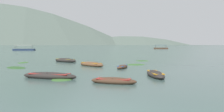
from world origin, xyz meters
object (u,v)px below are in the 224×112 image
object	(u,v)px
rowboat_0	(91,64)
ferry_0	(161,48)
ferry_1	(24,49)
rowboat_3	(65,60)
rowboat_2	(50,76)
rowboat_1	(114,81)
rowboat_4	(122,67)
rowboat_6	(155,74)

from	to	relation	value
rowboat_0	ferry_0	bearing A→B (deg)	76.94
ferry_1	rowboat_3	bearing A→B (deg)	-60.35
rowboat_2	rowboat_3	bearing A→B (deg)	101.24
rowboat_1	ferry_0	size ratio (longest dim) A/B	0.41
rowboat_2	rowboat_3	distance (m)	16.61
rowboat_4	rowboat_6	xyz separation A→B (m)	(2.78, -6.37, 0.04)
rowboat_2	rowboat_1	bearing A→B (deg)	-20.79
rowboat_0	rowboat_6	size ratio (longest dim) A/B	0.96
rowboat_2	rowboat_6	xyz separation A→B (m)	(8.24, 1.57, -0.01)
rowboat_2	ferry_1	size ratio (longest dim) A/B	0.50
rowboat_2	rowboat_4	xyz separation A→B (m)	(5.47, 7.94, -0.05)
rowboat_6	ferry_1	world-z (taller)	ferry_1
rowboat_1	rowboat_0	bearing A→B (deg)	105.65
ferry_0	ferry_1	size ratio (longest dim) A/B	0.87
rowboat_6	ferry_0	bearing A→B (deg)	81.06
rowboat_0	rowboat_2	world-z (taller)	rowboat_0
rowboat_3	rowboat_6	distance (m)	18.67
rowboat_0	ferry_1	size ratio (longest dim) A/B	0.42
rowboat_1	ferry_0	xyz separation A→B (m)	(21.16, 117.61, 0.29)
rowboat_0	rowboat_3	world-z (taller)	rowboat_3
ferry_0	ferry_1	bearing A→B (deg)	-149.69
ferry_0	rowboat_6	bearing A→B (deg)	-98.94
rowboat_3	ferry_1	size ratio (longest dim) A/B	0.49
ferry_0	rowboat_2	bearing A→B (deg)	-102.76
rowboat_4	ferry_1	size ratio (longest dim) A/B	0.35
rowboat_6	ferry_0	size ratio (longest dim) A/B	0.51
rowboat_3	ferry_0	world-z (taller)	ferry_0
rowboat_6	ferry_0	distance (m)	115.54
rowboat_0	rowboat_1	bearing A→B (deg)	-74.35
rowboat_6	ferry_0	world-z (taller)	ferry_0
rowboat_2	rowboat_3	world-z (taller)	rowboat_3
rowboat_1	rowboat_6	distance (m)	4.73
rowboat_3	rowboat_4	bearing A→B (deg)	-43.81
rowboat_6	rowboat_3	bearing A→B (deg)	127.94
rowboat_0	rowboat_1	world-z (taller)	rowboat_0
rowboat_2	ferry_1	bearing A→B (deg)	116.18
rowboat_3	rowboat_4	xyz separation A→B (m)	(8.70, -8.35, -0.08)
rowboat_1	rowboat_6	xyz separation A→B (m)	(3.21, 3.48, 0.02)
rowboat_4	rowboat_6	bearing A→B (deg)	-66.46
rowboat_6	rowboat_4	bearing A→B (deg)	113.54
rowboat_1	ferry_1	world-z (taller)	ferry_1
ferry_0	rowboat_0	bearing A→B (deg)	-103.06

